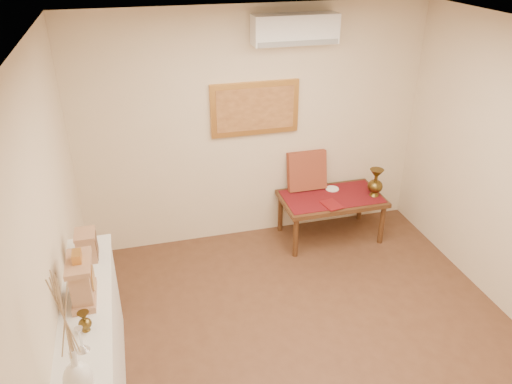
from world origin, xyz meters
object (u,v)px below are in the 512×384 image
object	(u,v)px
white_vase	(69,337)
wooden_chest	(87,245)
low_table	(331,202)
brass_urn_tall	(376,180)
display_ledge	(95,363)
mantel_clock	(82,280)

from	to	relation	value
white_vase	wooden_chest	size ratio (longest dim) A/B	3.65
wooden_chest	low_table	distance (m)	2.98
white_vase	brass_urn_tall	bearing A→B (deg)	38.38
brass_urn_tall	display_ledge	size ratio (longest dim) A/B	0.20
wooden_chest	low_table	xyz separation A→B (m)	(2.66, 1.20, -0.62)
brass_urn_tall	display_ledge	world-z (taller)	display_ledge
brass_urn_tall	display_ledge	distance (m)	3.65
mantel_clock	low_table	xyz separation A→B (m)	(2.67, 1.73, -0.67)
brass_urn_tall	white_vase	bearing A→B (deg)	-141.62
white_vase	low_table	world-z (taller)	white_vase
white_vase	mantel_clock	world-z (taller)	white_vase
white_vase	display_ledge	xyz separation A→B (m)	(-0.01, 0.72, -0.93)
wooden_chest	brass_urn_tall	bearing A→B (deg)	19.20
white_vase	wooden_chest	bearing A→B (deg)	89.96
wooden_chest	low_table	bearing A→B (deg)	24.28
display_ledge	wooden_chest	size ratio (longest dim) A/B	8.28
white_vase	mantel_clock	distance (m)	0.92
display_ledge	low_table	world-z (taller)	display_ledge
brass_urn_tall	low_table	distance (m)	0.58
mantel_clock	white_vase	bearing A→B (deg)	-89.43
display_ledge	low_table	size ratio (longest dim) A/B	1.68
low_table	brass_urn_tall	bearing A→B (deg)	-11.54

